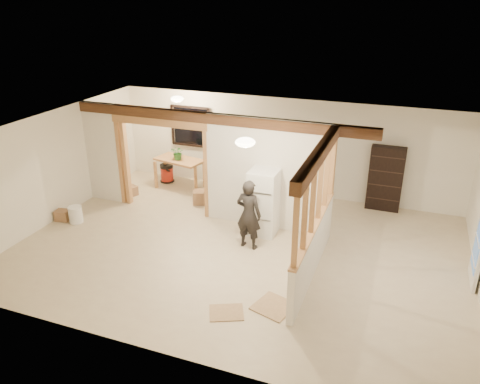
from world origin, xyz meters
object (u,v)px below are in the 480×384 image
at_px(work_table, 180,173).
at_px(bookshelf, 385,179).
at_px(refrigerator, 263,203).
at_px(shop_vac, 167,173).
at_px(woman, 249,214).

relative_size(work_table, bookshelf, 0.81).
xyz_separation_m(work_table, bookshelf, (5.25, 0.50, 0.39)).
height_order(refrigerator, shop_vac, refrigerator).
relative_size(shop_vac, bookshelf, 0.33).
height_order(work_table, shop_vac, work_table).
distance_m(refrigerator, bookshelf, 3.22).
xyz_separation_m(refrigerator, bookshelf, (2.36, 2.20, 0.06)).
bearing_deg(woman, bookshelf, -122.86).
xyz_separation_m(work_table, shop_vac, (-0.54, 0.24, -0.15)).
distance_m(shop_vac, bookshelf, 5.83).
bearing_deg(woman, work_table, -33.01).
height_order(refrigerator, work_table, refrigerator).
relative_size(woman, work_table, 1.15).
relative_size(refrigerator, shop_vac, 2.83).
xyz_separation_m(refrigerator, shop_vac, (-3.44, 1.94, -0.47)).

